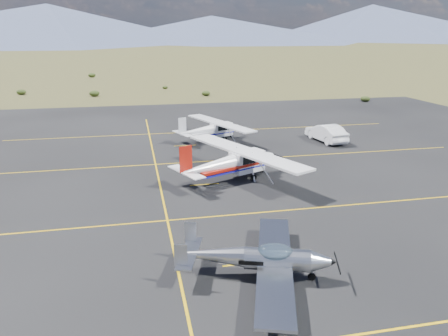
{
  "coord_description": "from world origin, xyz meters",
  "views": [
    {
      "loc": [
        -7.52,
        -20.46,
        10.03
      ],
      "look_at": [
        -1.94,
        5.95,
        1.6
      ],
      "focal_mm": 35.0,
      "sensor_mm": 36.0,
      "label": 1
    }
  ],
  "objects_px": {
    "aircraft_low_wing": "(259,258)",
    "aircraft_plain": "(211,129)",
    "aircraft_cessna": "(231,162)",
    "sedan": "(326,133)"
  },
  "relations": [
    {
      "from": "aircraft_cessna",
      "to": "aircraft_plain",
      "type": "height_order",
      "value": "aircraft_cessna"
    },
    {
      "from": "aircraft_low_wing",
      "to": "aircraft_cessna",
      "type": "xyz_separation_m",
      "value": [
        1.71,
        12.77,
        0.43
      ]
    },
    {
      "from": "aircraft_plain",
      "to": "aircraft_cessna",
      "type": "bearing_deg",
      "value": -115.39
    },
    {
      "from": "aircraft_plain",
      "to": "sedan",
      "type": "distance_m",
      "value": 11.0
    },
    {
      "from": "aircraft_low_wing",
      "to": "aircraft_cessna",
      "type": "bearing_deg",
      "value": 100.25
    },
    {
      "from": "aircraft_low_wing",
      "to": "aircraft_plain",
      "type": "xyz_separation_m",
      "value": [
        2.43,
        24.65,
        0.21
      ]
    },
    {
      "from": "aircraft_low_wing",
      "to": "aircraft_cessna",
      "type": "distance_m",
      "value": 12.9
    },
    {
      "from": "aircraft_low_wing",
      "to": "aircraft_plain",
      "type": "height_order",
      "value": "aircraft_plain"
    },
    {
      "from": "aircraft_cessna",
      "to": "sedan",
      "type": "bearing_deg",
      "value": 14.92
    },
    {
      "from": "aircraft_low_wing",
      "to": "sedan",
      "type": "height_order",
      "value": "aircraft_low_wing"
    }
  ]
}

